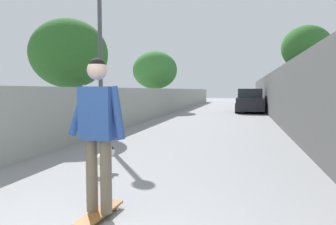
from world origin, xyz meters
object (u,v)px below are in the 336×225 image
(lamp_post, at_px, (100,31))
(dog, at_px, (104,158))
(tree_left_mid, at_px, (69,54))
(skateboard, at_px, (100,213))
(tree_left_far, at_px, (155,70))
(car_near, at_px, (250,101))
(tree_right_distant, at_px, (306,48))
(person_skateboarder, at_px, (98,123))

(lamp_post, xyz_separation_m, dog, (-3.21, -1.62, -2.86))
(tree_left_mid, distance_m, skateboard, 7.72)
(tree_left_far, relative_size, car_near, 1.03)
(tree_left_far, bearing_deg, skateboard, -165.83)
(tree_left_mid, xyz_separation_m, dog, (-4.28, -3.26, -2.36))
(skateboard, distance_m, dog, 1.94)
(tree_left_mid, relative_size, tree_right_distant, 0.89)
(tree_left_far, bearing_deg, tree_left_mid, -178.07)
(tree_left_mid, xyz_separation_m, tree_right_distant, (5.50, -8.27, 0.64))
(tree_left_far, bearing_deg, lamp_post, -170.81)
(lamp_post, distance_m, dog, 4.59)
(tree_right_distant, xyz_separation_m, dog, (-9.78, 5.00, -3.00))
(tree_right_distant, relative_size, skateboard, 5.26)
(tree_right_distant, height_order, car_near, tree_right_distant)
(tree_right_distant, distance_m, lamp_post, 9.33)
(tree_left_mid, distance_m, person_skateboarder, 7.44)
(tree_left_mid, height_order, tree_right_distant, tree_right_distant)
(tree_left_far, height_order, person_skateboarder, tree_left_far)
(tree_left_far, relative_size, lamp_post, 0.90)
(tree_left_far, bearing_deg, car_near, -88.16)
(skateboard, xyz_separation_m, person_skateboarder, (-0.00, 0.00, 1.03))
(lamp_post, bearing_deg, person_skateboarder, -154.28)
(tree_right_distant, bearing_deg, dog, 152.91)
(tree_left_far, bearing_deg, person_skateboarder, -165.83)
(tree_left_far, distance_m, lamp_post, 12.74)
(dog, distance_m, car_near, 16.23)
(tree_left_mid, xyz_separation_m, tree_left_far, (11.50, 0.39, 0.19))
(tree_left_mid, xyz_separation_m, car_near, (11.71, -6.03, -1.92))
(person_skateboarder, height_order, dog, person_skateboarder)
(tree_right_distant, bearing_deg, lamp_post, 134.80)
(tree_left_mid, distance_m, dog, 5.88)
(skateboard, distance_m, car_near, 17.88)
(tree_left_mid, bearing_deg, tree_left_far, 1.93)
(person_skateboarder, xyz_separation_m, dog, (1.77, 0.78, -0.82))
(tree_left_far, bearing_deg, dog, -166.98)
(tree_left_mid, relative_size, person_skateboarder, 2.19)
(tree_right_distant, relative_size, lamp_post, 0.93)
(lamp_post, bearing_deg, tree_left_mid, 56.84)
(tree_left_far, height_order, car_near, tree_left_far)
(tree_right_distant, relative_size, person_skateboarder, 2.47)
(skateboard, xyz_separation_m, car_near, (17.76, -1.99, 0.65))
(lamp_post, xyz_separation_m, skateboard, (-4.98, -2.40, -3.06))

